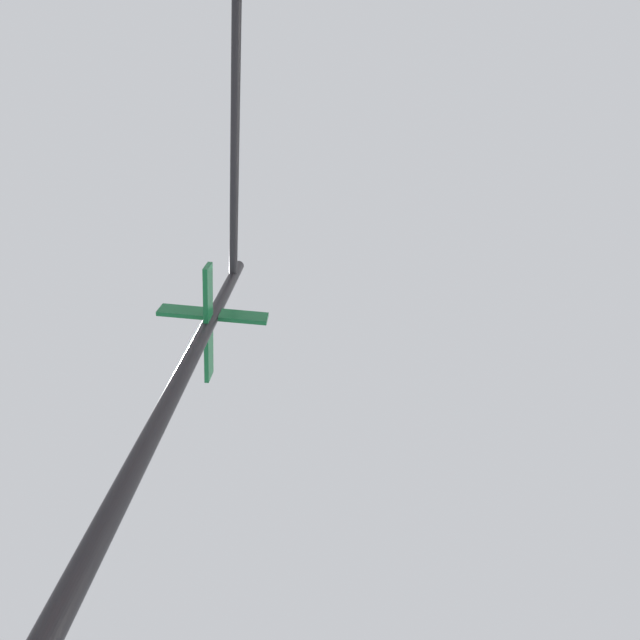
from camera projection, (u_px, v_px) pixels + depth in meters
traffic_signal_near at (198, 163)px, 3.09m from camera, size 3.38×2.32×6.50m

